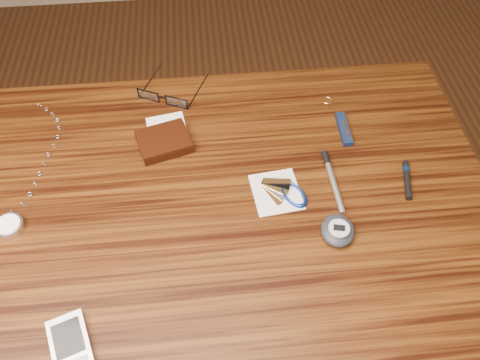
% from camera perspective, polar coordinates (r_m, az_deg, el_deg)
% --- Properties ---
extents(ground, '(3.80, 3.80, 0.00)m').
position_cam_1_polar(ground, '(1.52, -1.29, -18.95)').
color(ground, '#472814').
rests_on(ground, ground).
extents(desk, '(1.00, 0.70, 0.75)m').
position_cam_1_polar(desk, '(0.93, -2.01, -6.42)').
color(desk, '#3D1F09').
rests_on(desk, ground).
extents(wallet_and_card, '(0.12, 0.14, 0.02)m').
position_cam_1_polar(wallet_and_card, '(0.93, -9.22, 4.73)').
color(wallet_and_card, black).
rests_on(wallet_and_card, desk).
extents(eyeglasses, '(0.15, 0.16, 0.03)m').
position_cam_1_polar(eyeglasses, '(1.02, -9.28, 9.96)').
color(eyeglasses, black).
rests_on(eyeglasses, desk).
extents(gold_ring, '(0.03, 0.03, 0.00)m').
position_cam_1_polar(gold_ring, '(1.03, 10.59, 9.50)').
color(gold_ring, '#EBBB6A').
rests_on(gold_ring, desk).
extents(pocket_watch, '(0.08, 0.33, 0.02)m').
position_cam_1_polar(pocket_watch, '(0.91, -26.13, -4.49)').
color(pocket_watch, silver).
rests_on(pocket_watch, desk).
extents(pda_phone, '(0.08, 0.11, 0.02)m').
position_cam_1_polar(pda_phone, '(0.76, -19.91, -18.64)').
color(pda_phone, '#B9B8BD').
rests_on(pda_phone, desk).
extents(pedometer, '(0.07, 0.08, 0.03)m').
position_cam_1_polar(pedometer, '(0.81, 11.84, -6.02)').
color(pedometer, '#20232B').
rests_on(pedometer, desk).
extents(notepad_keys, '(0.11, 0.10, 0.01)m').
position_cam_1_polar(notepad_keys, '(0.85, 5.47, -1.51)').
color(notepad_keys, silver).
rests_on(notepad_keys, desk).
extents(pocket_knife, '(0.02, 0.09, 0.01)m').
position_cam_1_polar(pocket_knife, '(0.97, 12.55, 6.10)').
color(pocket_knife, '#0F1A34').
rests_on(pocket_knife, desk).
extents(silver_pen, '(0.02, 0.14, 0.01)m').
position_cam_1_polar(silver_pen, '(0.89, 11.09, 0.42)').
color(silver_pen, silver).
rests_on(silver_pen, desk).
extents(black_blue_pen, '(0.03, 0.09, 0.01)m').
position_cam_1_polar(black_blue_pen, '(0.92, 19.70, 0.17)').
color(black_blue_pen, black).
rests_on(black_blue_pen, desk).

